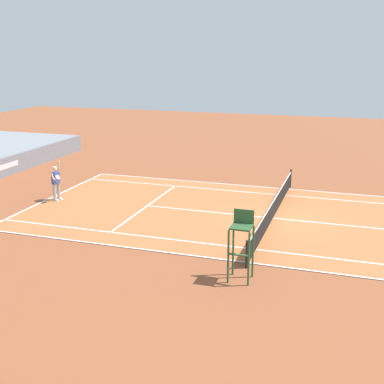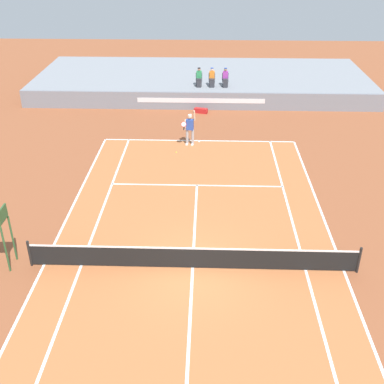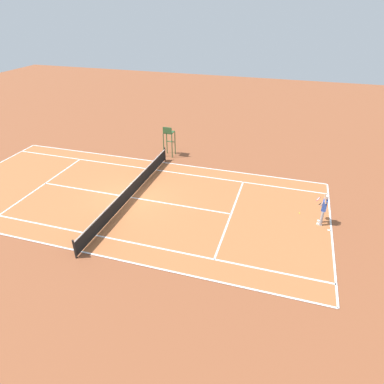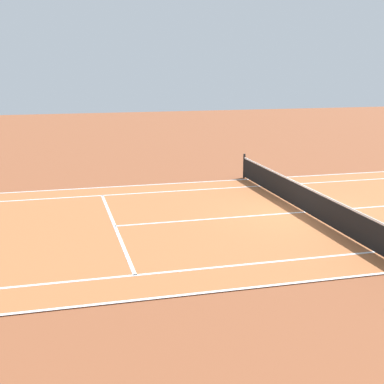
# 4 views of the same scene
# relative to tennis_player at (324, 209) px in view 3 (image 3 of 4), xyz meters

# --- Properties ---
(ground_plane) EXTENTS (80.00, 80.00, 0.00)m
(ground_plane) POSITION_rel_tennis_player_xyz_m (0.53, -11.32, -0.99)
(ground_plane) COLOR brown
(court) EXTENTS (11.08, 23.88, 0.03)m
(court) POSITION_rel_tennis_player_xyz_m (0.53, -11.32, -0.98)
(court) COLOR #B76638
(court) RESTS_ON ground
(net) EXTENTS (11.98, 0.10, 1.07)m
(net) POSITION_rel_tennis_player_xyz_m (0.53, -11.32, -0.47)
(net) COLOR black
(net) RESTS_ON ground
(tennis_player) EXTENTS (0.81, 0.62, 2.08)m
(tennis_player) POSITION_rel_tennis_player_xyz_m (0.00, 0.00, 0.00)
(tennis_player) COLOR #9E9EA3
(tennis_player) RESTS_ON ground
(tennis_ball) EXTENTS (0.07, 0.07, 0.07)m
(tennis_ball) POSITION_rel_tennis_player_xyz_m (-0.71, -1.13, -0.96)
(tennis_ball) COLOR #D1E533
(tennis_ball) RESTS_ON ground
(umpire_chair) EXTENTS (0.77, 0.77, 2.44)m
(umpire_chair) POSITION_rel_tennis_player_xyz_m (-6.37, -11.32, 0.56)
(umpire_chair) COLOR #2D562D
(umpire_chair) RESTS_ON ground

